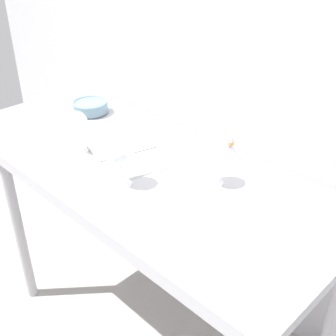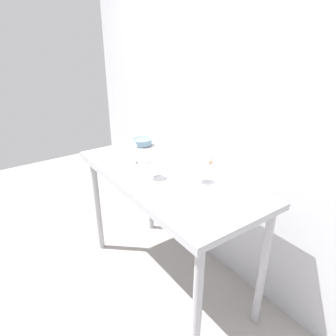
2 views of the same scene
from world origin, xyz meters
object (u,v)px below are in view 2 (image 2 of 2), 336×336
wine_glass_near_left (131,147)px  open_notebook (157,166)px  tasting_bowl (142,142)px  wine_glass_near_center (149,161)px  wine_glass_far_right (198,166)px  decanter_funnel (210,168)px  tasting_sheet_upper (204,194)px

wine_glass_near_left → open_notebook: 0.23m
tasting_bowl → wine_glass_near_center: bearing=-26.9°
wine_glass_near_left → wine_glass_far_right: size_ratio=1.03×
wine_glass_near_center → decanter_funnel: 0.41m
open_notebook → decanter_funnel: decanter_funnel is taller
decanter_funnel → tasting_sheet_upper: bearing=-49.2°
wine_glass_near_left → wine_glass_far_right: wine_glass_near_left is taller
wine_glass_near_center → wine_glass_near_left: (-0.30, 0.04, -0.01)m
wine_glass_far_right → tasting_bowl: 0.77m
tasting_bowl → open_notebook: bearing=-17.6°
open_notebook → tasting_sheet_upper: size_ratio=1.39×
tasting_bowl → tasting_sheet_upper: bearing=-8.6°
wine_glass_near_center → tasting_sheet_upper: wine_glass_near_center is taller
tasting_bowl → decanter_funnel: size_ratio=1.30×
wine_glass_near_left → wine_glass_near_center: bearing=-7.5°
tasting_sheet_upper → tasting_bowl: tasting_bowl is taller
wine_glass_near_center → tasting_sheet_upper: size_ratio=0.67×
tasting_sheet_upper → decanter_funnel: bearing=151.8°
wine_glass_far_right → tasting_bowl: bearing=175.3°
tasting_bowl → decanter_funnel: (0.72, 0.09, 0.01)m
wine_glass_far_right → tasting_sheet_upper: 0.19m
tasting_bowl → wine_glass_near_left: bearing=-43.2°
wine_glass_near_center → wine_glass_far_right: 0.30m
wine_glass_near_left → decanter_funnel: wine_glass_near_left is taller
wine_glass_near_left → decanter_funnel: 0.57m
wine_glass_far_right → decanter_funnel: (-0.05, 0.15, -0.07)m
open_notebook → decanter_funnel: (0.29, 0.22, 0.03)m
wine_glass_near_center → decanter_funnel: wine_glass_near_center is taller
decanter_funnel → tasting_bowl: bearing=-173.1°
wine_glass_near_center → decanter_funnel: size_ratio=1.40×
wine_glass_far_right → tasting_sheet_upper: bearing=-27.4°
tasting_sheet_upper → decanter_funnel: 0.30m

